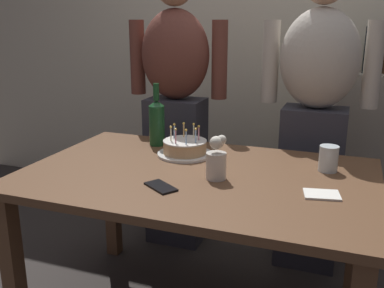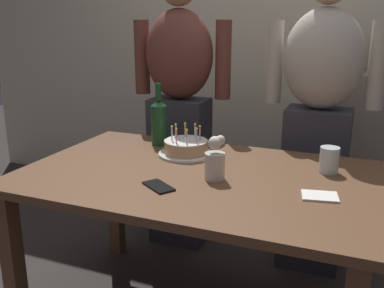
{
  "view_description": "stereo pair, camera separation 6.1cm",
  "coord_description": "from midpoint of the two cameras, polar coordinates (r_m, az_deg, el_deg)",
  "views": [
    {
      "loc": [
        0.59,
        -1.67,
        1.38
      ],
      "look_at": [
        -0.06,
        0.09,
        0.84
      ],
      "focal_mm": 40.79,
      "sensor_mm": 36.0,
      "label": 1
    },
    {
      "loc": [
        0.65,
        -1.65,
        1.38
      ],
      "look_at": [
        -0.06,
        0.09,
        0.84
      ],
      "focal_mm": 40.79,
      "sensor_mm": 36.0,
      "label": 2
    }
  ],
  "objects": [
    {
      "name": "person_woman_cardigan",
      "position": [
        2.43,
        15.11,
        3.48
      ],
      "size": [
        0.61,
        0.27,
        1.66
      ],
      "rotation": [
        0.0,
        0.0,
        3.14
      ],
      "color": "#33333D",
      "rests_on": "ground_plane"
    },
    {
      "name": "birthday_cake",
      "position": [
        2.11,
        -1.76,
        -0.56
      ],
      "size": [
        0.27,
        0.27,
        0.15
      ],
      "color": "white",
      "rests_on": "dining_table"
    },
    {
      "name": "person_man_bearded",
      "position": [
        2.62,
        -2.81,
        4.91
      ],
      "size": [
        0.61,
        0.27,
        1.66
      ],
      "rotation": [
        0.0,
        0.0,
        3.14
      ],
      "color": "#33333D",
      "rests_on": "ground_plane"
    },
    {
      "name": "shelf_cabinet",
      "position": [
        3.1,
        21.53,
        -0.7
      ],
      "size": [
        0.81,
        0.3,
        1.35
      ],
      "color": "#9E9384",
      "rests_on": "ground_plane"
    },
    {
      "name": "wine_bottle",
      "position": [
        2.28,
        -5.4,
        2.97
      ],
      "size": [
        0.08,
        0.08,
        0.32
      ],
      "color": "#194723",
      "rests_on": "dining_table"
    },
    {
      "name": "cell_phone",
      "position": [
        1.73,
        -5.13,
        -5.59
      ],
      "size": [
        0.16,
        0.14,
        0.01
      ],
      "primitive_type": "cube",
      "rotation": [
        0.0,
        0.0,
        -0.59
      ],
      "color": "black",
      "rests_on": "dining_table"
    },
    {
      "name": "back_wall",
      "position": [
        3.27,
        9.62,
        14.43
      ],
      "size": [
        5.2,
        0.1,
        2.6
      ],
      "primitive_type": "cube",
      "color": "beige",
      "rests_on": "ground_plane"
    },
    {
      "name": "water_glass_near",
      "position": [
        1.97,
        16.57,
        -1.84
      ],
      "size": [
        0.08,
        0.08,
        0.11
      ],
      "primitive_type": "cylinder",
      "color": "silver",
      "rests_on": "dining_table"
    },
    {
      "name": "dining_table",
      "position": [
        1.92,
        -0.23,
        -6.51
      ],
      "size": [
        1.5,
        0.96,
        0.74
      ],
      "color": "brown",
      "rests_on": "ground_plane"
    },
    {
      "name": "napkin_stack",
      "position": [
        1.71,
        15.62,
        -6.39
      ],
      "size": [
        0.15,
        0.12,
        0.01
      ],
      "primitive_type": "cube",
      "rotation": [
        0.0,
        0.0,
        0.2
      ],
      "color": "white",
      "rests_on": "dining_table"
    },
    {
      "name": "flower_vase",
      "position": [
        1.79,
        2.24,
        -2.19
      ],
      "size": [
        0.08,
        0.08,
        0.19
      ],
      "color": "silver",
      "rests_on": "dining_table"
    }
  ]
}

